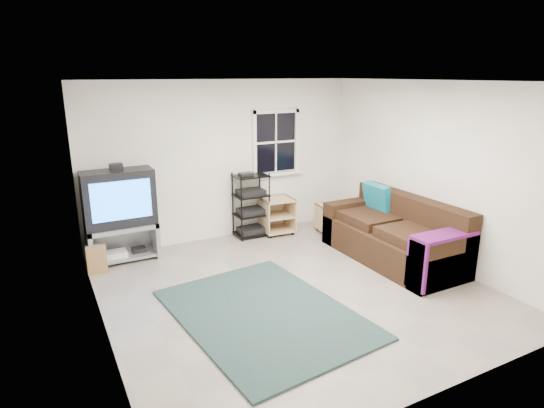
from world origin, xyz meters
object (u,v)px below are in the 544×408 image
tv_unit (120,208)px  side_table_left (276,214)px  side_table_right (331,216)px  av_rack (251,209)px  sofa (395,236)px

tv_unit → side_table_left: size_ratio=2.38×
side_table_right → side_table_left: bearing=152.3°
tv_unit → av_rack: bearing=1.4°
side_table_left → side_table_right: (0.85, -0.44, -0.04)m
sofa → side_table_left: bearing=117.3°
tv_unit → sofa: 4.06m
av_rack → sofa: size_ratio=0.49×
tv_unit → side_table_left: tv_unit is taller
side_table_right → sofa: sofa is taller
side_table_left → sofa: (0.98, -1.90, 0.03)m
tv_unit → side_table_right: tv_unit is taller
av_rack → tv_unit: bearing=-178.6°
side_table_right → sofa: size_ratio=0.23×
tv_unit → sofa: (3.58, -1.86, -0.44)m
tv_unit → sofa: bearing=-27.5°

